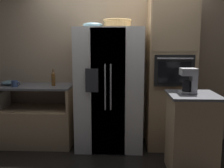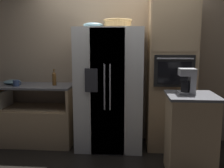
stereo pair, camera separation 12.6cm
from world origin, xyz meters
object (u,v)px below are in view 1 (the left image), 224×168
at_px(mixing_bowl, 10,82).
at_px(coffee_maker, 190,80).
at_px(refrigerator, 109,89).
at_px(mug, 15,84).
at_px(wicker_basket, 117,23).
at_px(wall_oven, 170,73).
at_px(bottle_tall, 53,79).
at_px(fruit_bowl, 93,25).

height_order(mixing_bowl, coffee_maker, coffee_maker).
bearing_deg(refrigerator, mug, -176.25).
distance_m(refrigerator, wicker_basket, 0.98).
height_order(refrigerator, wall_oven, wall_oven).
height_order(wicker_basket, coffee_maker, wicker_basket).
bearing_deg(refrigerator, coffee_maker, -36.66).
xyz_separation_m(mug, mixing_bowl, (-0.16, 0.19, -0.01)).
xyz_separation_m(bottle_tall, coffee_maker, (1.86, -0.78, 0.10)).
bearing_deg(wall_oven, bottle_tall, -179.19).
bearing_deg(mixing_bowl, refrigerator, -3.47).
bearing_deg(wall_oven, mixing_bowl, 179.25).
bearing_deg(wall_oven, mug, -176.17).
bearing_deg(bottle_tall, refrigerator, -2.50).
xyz_separation_m(fruit_bowl, mug, (-1.17, -0.11, -0.86)).
distance_m(mug, mixing_bowl, 0.25).
bearing_deg(mug, wicker_basket, 5.07).
height_order(fruit_bowl, mug, fruit_bowl).
bearing_deg(mixing_bowl, coffee_maker, -18.04).
distance_m(wicker_basket, coffee_maker, 1.38).
xyz_separation_m(mug, coffee_maker, (2.41, -0.65, 0.16)).
xyz_separation_m(wall_oven, mixing_bowl, (-2.48, 0.03, -0.17)).
bearing_deg(refrigerator, wicker_basket, 20.44).
bearing_deg(bottle_tall, wicker_basket, 0.31).
xyz_separation_m(refrigerator, bottle_tall, (-0.86, 0.04, 0.15)).
xyz_separation_m(refrigerator, fruit_bowl, (-0.24, 0.01, 0.94)).
bearing_deg(wicker_basket, mug, -174.93).
bearing_deg(refrigerator, wall_oven, 3.95).
bearing_deg(wicker_basket, wall_oven, 1.43).
bearing_deg(bottle_tall, wall_oven, 0.81).
distance_m(wall_oven, coffee_maker, 0.81).
bearing_deg(mixing_bowl, fruit_bowl, -3.55).
relative_size(fruit_bowl, mixing_bowl, 1.12).
height_order(refrigerator, bottle_tall, refrigerator).
bearing_deg(mug, wall_oven, 3.83).
distance_m(refrigerator, wall_oven, 0.94).
xyz_separation_m(wicker_basket, coffee_maker, (0.88, -0.78, -0.72)).
bearing_deg(fruit_bowl, bottle_tall, 177.71).
bearing_deg(wicker_basket, mixing_bowl, 178.22).
bearing_deg(mug, bottle_tall, 13.37).
xyz_separation_m(refrigerator, wall_oven, (0.91, 0.06, 0.25)).
bearing_deg(bottle_tall, coffee_maker, -22.72).
xyz_separation_m(fruit_bowl, coffee_maker, (1.24, -0.75, -0.69)).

